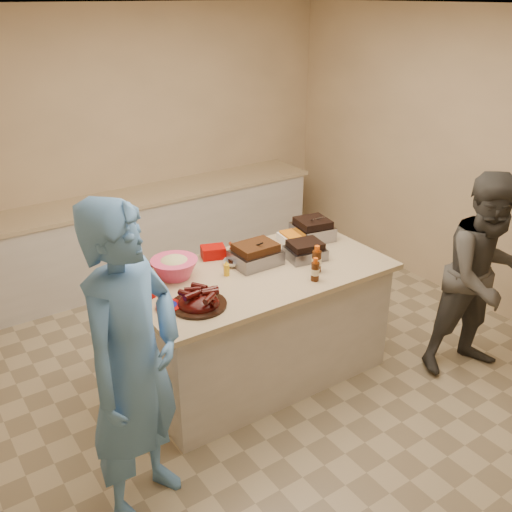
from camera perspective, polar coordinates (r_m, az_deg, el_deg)
room at (r=4.71m, az=2.18°, el=-11.27°), size 4.50×5.00×2.70m
back_counter at (r=6.17m, az=-9.94°, el=2.35°), size 3.60×0.64×0.90m
island at (r=4.67m, az=0.35°, el=-11.60°), size 1.95×1.04×0.92m
rib_platter at (r=3.75m, az=-5.74°, el=-4.99°), size 0.42×0.42×0.15m
pulled_pork_tray at (r=4.29m, az=-0.02°, el=-0.80°), size 0.35×0.27×0.11m
brisket_tray at (r=4.40m, az=4.90°, el=-0.22°), size 0.32×0.28×0.09m
roasting_pan at (r=4.76m, az=5.64°, el=1.75°), size 0.34×0.34×0.12m
coleslaw_bowl at (r=4.14m, az=-8.09°, el=-2.07°), size 0.34×0.34×0.23m
sausage_plate at (r=4.44m, az=-0.81°, el=0.09°), size 0.38×0.38×0.05m
mac_cheese_dish at (r=4.70m, az=4.44°, el=1.49°), size 0.36×0.29×0.09m
bbq_bottle_a at (r=4.08m, az=5.89°, el=-2.43°), size 0.06×0.06×0.17m
bbq_bottle_b at (r=4.20m, az=6.02°, el=-1.54°), size 0.07×0.07×0.20m
mustard_bottle at (r=4.13m, az=-2.95°, el=-1.94°), size 0.04×0.04×0.12m
sauce_bowl at (r=4.27m, az=-2.31°, el=-0.95°), size 0.14×0.05×0.14m
plate_stack_large at (r=3.96m, az=-11.45°, el=-3.65°), size 0.25×0.25×0.03m
plate_stack_small at (r=3.75m, az=-8.69°, el=-5.16°), size 0.17×0.17×0.02m
plastic_cup at (r=4.18m, az=-10.84°, el=-2.06°), size 0.10×0.10×0.10m
basket_stack at (r=4.41m, az=-4.29°, el=-0.13°), size 0.21×0.19×0.09m
guest_blue at (r=3.80m, az=-10.73°, el=-22.71°), size 1.57×2.01×0.46m
guest_gray at (r=5.07m, az=20.43°, el=-10.15°), size 1.22×1.79×0.62m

